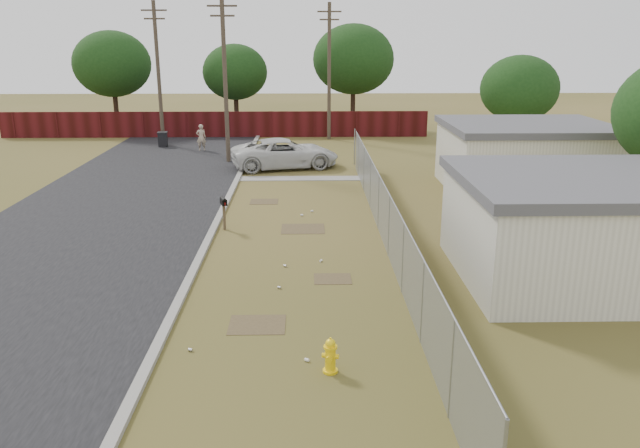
{
  "coord_description": "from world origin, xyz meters",
  "views": [
    {
      "loc": [
        0.46,
        -19.1,
        6.88
      ],
      "look_at": [
        0.87,
        -0.02,
        1.1
      ],
      "focal_mm": 35.0,
      "sensor_mm": 36.0,
      "label": 1
    }
  ],
  "objects_px": {
    "mailbox": "(224,204)",
    "pedestrian": "(201,138)",
    "trash_bin": "(163,139)",
    "fire_hydrant": "(330,356)",
    "pickup_truck": "(285,153)"
  },
  "relations": [
    {
      "from": "pedestrian",
      "to": "trash_bin",
      "type": "distance_m",
      "value": 3.11
    },
    {
      "from": "fire_hydrant",
      "to": "pickup_truck",
      "type": "xyz_separation_m",
      "value": [
        -1.65,
        21.53,
        0.42
      ]
    },
    {
      "from": "pickup_truck",
      "to": "pedestrian",
      "type": "height_order",
      "value": "pedestrian"
    },
    {
      "from": "mailbox",
      "to": "pickup_truck",
      "type": "height_order",
      "value": "pickup_truck"
    },
    {
      "from": "pedestrian",
      "to": "trash_bin",
      "type": "height_order",
      "value": "pedestrian"
    },
    {
      "from": "fire_hydrant",
      "to": "pickup_truck",
      "type": "distance_m",
      "value": 21.6
    },
    {
      "from": "mailbox",
      "to": "trash_bin",
      "type": "height_order",
      "value": "mailbox"
    },
    {
      "from": "pickup_truck",
      "to": "trash_bin",
      "type": "height_order",
      "value": "pickup_truck"
    },
    {
      "from": "fire_hydrant",
      "to": "mailbox",
      "type": "height_order",
      "value": "mailbox"
    },
    {
      "from": "pedestrian",
      "to": "pickup_truck",
      "type": "bearing_deg",
      "value": 118.61
    },
    {
      "from": "fire_hydrant",
      "to": "trash_bin",
      "type": "xyz_separation_m",
      "value": [
        -9.75,
        28.41,
        0.11
      ]
    },
    {
      "from": "mailbox",
      "to": "trash_bin",
      "type": "xyz_separation_m",
      "value": [
        -6.22,
        18.11,
        -0.48
      ]
    },
    {
      "from": "mailbox",
      "to": "pedestrian",
      "type": "xyz_separation_m",
      "value": [
        -3.5,
        16.64,
        -0.15
      ]
    },
    {
      "from": "trash_bin",
      "to": "fire_hydrant",
      "type": "bearing_deg",
      "value": -71.05
    },
    {
      "from": "mailbox",
      "to": "trash_bin",
      "type": "bearing_deg",
      "value": 108.96
    }
  ]
}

